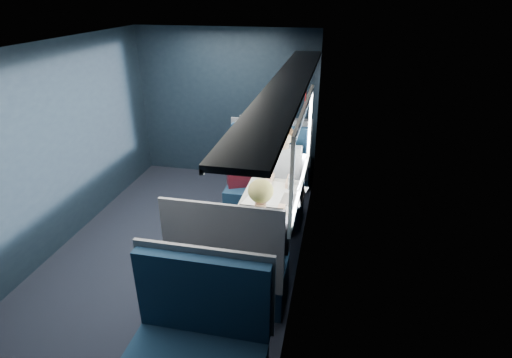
% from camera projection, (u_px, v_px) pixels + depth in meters
% --- Properties ---
extents(ground, '(2.80, 4.20, 0.01)m').
position_uv_depth(ground, '(183.00, 243.00, 4.83)').
color(ground, black).
extents(room_shell, '(3.00, 4.40, 2.40)m').
position_uv_depth(room_shell, '(174.00, 126.00, 4.19)').
color(room_shell, black).
rests_on(room_shell, ground).
extents(table, '(0.62, 1.00, 0.74)m').
position_uv_depth(table, '(268.00, 204.00, 4.35)').
color(table, '#54565E').
rests_on(table, ground).
extents(seat_bay_near, '(1.04, 0.62, 1.26)m').
position_uv_depth(seat_bay_near, '(265.00, 187.00, 5.26)').
color(seat_bay_near, '#0B1E34').
rests_on(seat_bay_near, ground).
extents(seat_bay_far, '(1.04, 0.62, 1.26)m').
position_uv_depth(seat_bay_far, '(232.00, 270.00, 3.72)').
color(seat_bay_far, '#0B1E34').
rests_on(seat_bay_far, ground).
extents(seat_row_front, '(1.04, 0.51, 1.16)m').
position_uv_depth(seat_row_front, '(277.00, 161.00, 6.08)').
color(seat_row_front, '#0B1E34').
rests_on(seat_row_front, ground).
extents(seat_row_back, '(1.04, 0.51, 1.16)m').
position_uv_depth(seat_row_back, '(199.00, 349.00, 2.91)').
color(seat_row_back, '#0B1E34').
rests_on(seat_row_back, ground).
extents(man, '(0.53, 0.56, 1.32)m').
position_uv_depth(man, '(283.00, 173.00, 4.93)').
color(man, black).
rests_on(man, ground).
extents(woman, '(0.53, 0.56, 1.32)m').
position_uv_depth(woman, '(261.00, 235.00, 3.69)').
color(woman, black).
rests_on(woman, ground).
extents(papers, '(0.70, 0.89, 0.01)m').
position_uv_depth(papers, '(274.00, 198.00, 4.30)').
color(papers, white).
rests_on(papers, table).
extents(laptop, '(0.23, 0.30, 0.21)m').
position_uv_depth(laptop, '(296.00, 196.00, 4.22)').
color(laptop, silver).
rests_on(laptop, table).
extents(bottle_small, '(0.06, 0.06, 0.20)m').
position_uv_depth(bottle_small, '(291.00, 183.00, 4.44)').
color(bottle_small, silver).
rests_on(bottle_small, table).
extents(cup, '(0.07, 0.07, 0.09)m').
position_uv_depth(cup, '(291.00, 179.00, 4.63)').
color(cup, white).
rests_on(cup, table).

